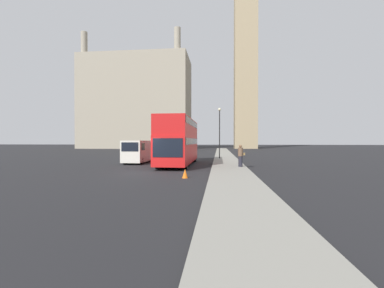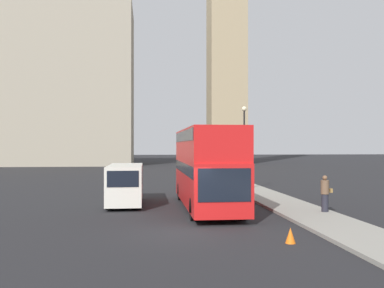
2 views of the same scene
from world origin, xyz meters
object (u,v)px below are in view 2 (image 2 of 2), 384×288
object	(u,v)px
pedestrian	(325,194)
street_lamp	(244,136)
red_double_decker_bus	(207,164)
white_van	(125,183)

from	to	relation	value
pedestrian	street_lamp	bearing A→B (deg)	99.30
pedestrian	street_lamp	xyz separation A→B (m)	(-1.68, 10.26, 3.10)
red_double_decker_bus	pedestrian	bearing A→B (deg)	-26.69
street_lamp	white_van	bearing A→B (deg)	-145.98
red_double_decker_bus	white_van	size ratio (longest dim) A/B	1.86
pedestrian	street_lamp	distance (m)	10.85
white_van	street_lamp	distance (m)	10.45
street_lamp	red_double_decker_bus	bearing A→B (deg)	-117.21
red_double_decker_bus	white_van	world-z (taller)	red_double_decker_bus
white_van	street_lamp	bearing A→B (deg)	34.02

